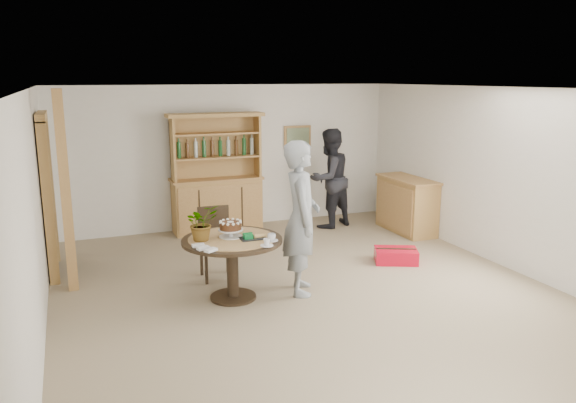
% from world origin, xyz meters
% --- Properties ---
extents(ground, '(7.00, 7.00, 0.00)m').
position_xyz_m(ground, '(0.00, 0.00, 0.00)').
color(ground, tan).
rests_on(ground, ground).
extents(room_shell, '(6.04, 7.04, 2.52)m').
position_xyz_m(room_shell, '(0.00, 0.01, 1.74)').
color(room_shell, white).
rests_on(room_shell, ground).
extents(doorway, '(0.13, 1.10, 2.18)m').
position_xyz_m(doorway, '(-2.93, 2.00, 1.11)').
color(doorway, black).
rests_on(doorway, ground).
extents(pine_post, '(0.12, 0.12, 2.50)m').
position_xyz_m(pine_post, '(-2.70, 1.20, 1.25)').
color(pine_post, tan).
rests_on(pine_post, ground).
extents(hutch, '(1.62, 0.54, 2.04)m').
position_xyz_m(hutch, '(-0.30, 3.24, 0.69)').
color(hutch, '#B3844B').
rests_on(hutch, ground).
extents(sideboard, '(0.54, 1.26, 0.94)m').
position_xyz_m(sideboard, '(2.74, 2.00, 0.47)').
color(sideboard, '#B3844B').
rests_on(sideboard, ground).
extents(dining_table, '(1.20, 1.20, 0.76)m').
position_xyz_m(dining_table, '(-0.90, 0.19, 0.60)').
color(dining_table, black).
rests_on(dining_table, ground).
extents(dining_chair, '(0.44, 0.44, 0.95)m').
position_xyz_m(dining_chair, '(-0.90, 1.02, 0.54)').
color(dining_chair, black).
rests_on(dining_chair, ground).
extents(birthday_cake, '(0.30, 0.30, 0.20)m').
position_xyz_m(birthday_cake, '(-0.90, 0.24, 0.88)').
color(birthday_cake, white).
rests_on(birthday_cake, dining_table).
extents(flower_vase, '(0.47, 0.44, 0.42)m').
position_xyz_m(flower_vase, '(-1.25, 0.24, 0.97)').
color(flower_vase, '#3F7233').
rests_on(flower_vase, dining_table).
extents(gift_tray, '(0.30, 0.20, 0.08)m').
position_xyz_m(gift_tray, '(-0.69, 0.06, 0.79)').
color(gift_tray, black).
rests_on(gift_tray, dining_table).
extents(coffee_cup_a, '(0.15, 0.15, 0.09)m').
position_xyz_m(coffee_cup_a, '(-0.50, -0.09, 0.80)').
color(coffee_cup_a, silver).
rests_on(coffee_cup_a, dining_table).
extents(coffee_cup_b, '(0.15, 0.15, 0.08)m').
position_xyz_m(coffee_cup_b, '(-0.62, -0.26, 0.79)').
color(coffee_cup_b, silver).
rests_on(coffee_cup_b, dining_table).
extents(napkins, '(0.24, 0.33, 0.03)m').
position_xyz_m(napkins, '(-1.31, -0.13, 0.77)').
color(napkins, white).
rests_on(napkins, dining_table).
extents(teen_boy, '(0.65, 0.80, 1.90)m').
position_xyz_m(teen_boy, '(-0.05, 0.09, 0.95)').
color(teen_boy, gray).
rests_on(teen_boy, ground).
extents(adult_person, '(1.03, 0.91, 1.75)m').
position_xyz_m(adult_person, '(1.62, 2.78, 0.88)').
color(adult_person, black).
rests_on(adult_person, ground).
extents(red_suitcase, '(0.71, 0.61, 0.21)m').
position_xyz_m(red_suitcase, '(1.67, 0.62, 0.10)').
color(red_suitcase, red).
rests_on(red_suitcase, ground).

